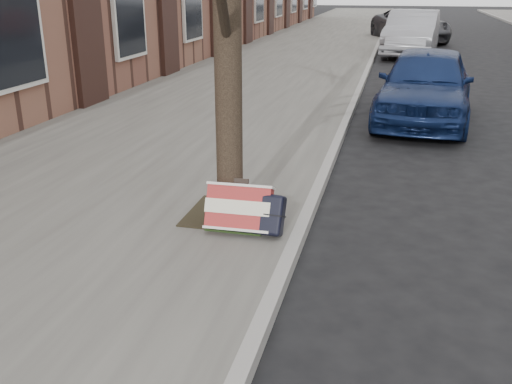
% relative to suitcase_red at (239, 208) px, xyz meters
% --- Properties ---
extents(ground, '(120.00, 120.00, 0.00)m').
position_rel_suitcase_red_xyz_m(ground, '(1.80, -0.83, -0.35)').
color(ground, black).
rests_on(ground, ground).
extents(near_sidewalk, '(5.00, 70.00, 0.12)m').
position_rel_suitcase_red_xyz_m(near_sidewalk, '(-1.90, 14.17, -0.29)').
color(near_sidewalk, slate).
rests_on(near_sidewalk, ground).
extents(dirt_patch, '(0.85, 0.85, 0.02)m').
position_rel_suitcase_red_xyz_m(dirt_patch, '(-0.20, 0.37, -0.23)').
color(dirt_patch, black).
rests_on(dirt_patch, near_sidewalk).
extents(suitcase_red, '(0.61, 0.34, 0.47)m').
position_rel_suitcase_red_xyz_m(suitcase_red, '(0.00, 0.00, 0.00)').
color(suitcase_red, maroon).
rests_on(suitcase_red, near_sidewalk).
extents(suitcase_navy, '(0.56, 0.35, 0.42)m').
position_rel_suitcase_red_xyz_m(suitcase_navy, '(0.16, -0.00, -0.03)').
color(suitcase_navy, black).
rests_on(suitcase_navy, near_sidewalk).
extents(car_near_front, '(1.90, 3.96, 1.30)m').
position_rel_suitcase_red_xyz_m(car_near_front, '(1.85, 5.68, 0.30)').
color(car_near_front, '#10204A').
rests_on(car_near_front, ground).
extents(car_near_mid, '(1.98, 4.59, 1.47)m').
position_rel_suitcase_red_xyz_m(car_near_mid, '(1.72, 15.51, 0.38)').
color(car_near_mid, '#97999F').
rests_on(car_near_mid, ground).
extents(car_near_back, '(3.56, 5.19, 1.32)m').
position_rel_suitcase_red_xyz_m(car_near_back, '(1.70, 20.43, 0.30)').
color(car_near_back, '#36373B').
rests_on(car_near_back, ground).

